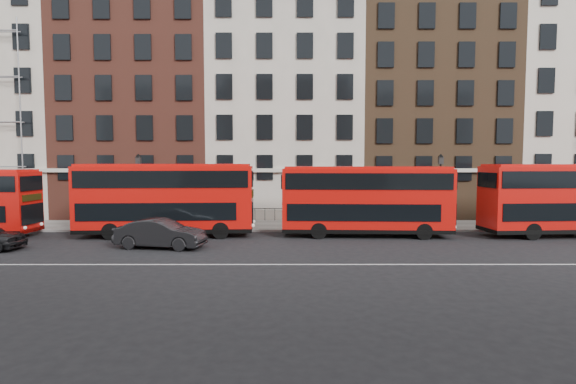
{
  "coord_description": "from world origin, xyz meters",
  "views": [
    {
      "loc": [
        0.22,
        -23.2,
        4.97
      ],
      "look_at": [
        0.25,
        5.0,
        3.0
      ],
      "focal_mm": 28.0,
      "sensor_mm": 36.0,
      "label": 1
    }
  ],
  "objects_px": {
    "bus_d": "(568,198)",
    "car_front": "(161,233)",
    "bus_b": "(165,198)",
    "bus_c": "(365,199)"
  },
  "relations": [
    {
      "from": "bus_d",
      "to": "car_front",
      "type": "distance_m",
      "value": 26.04
    },
    {
      "from": "bus_b",
      "to": "car_front",
      "type": "relative_size",
      "value": 2.27
    },
    {
      "from": "bus_c",
      "to": "bus_d",
      "type": "relative_size",
      "value": 0.96
    },
    {
      "from": "bus_b",
      "to": "car_front",
      "type": "height_order",
      "value": "bus_b"
    },
    {
      "from": "bus_d",
      "to": "car_front",
      "type": "bearing_deg",
      "value": -175.68
    },
    {
      "from": "bus_b",
      "to": "bus_c",
      "type": "xyz_separation_m",
      "value": [
        13.11,
        0.0,
        -0.09
      ]
    },
    {
      "from": "bus_c",
      "to": "car_front",
      "type": "distance_m",
      "value": 13.07
    },
    {
      "from": "bus_b",
      "to": "car_front",
      "type": "bearing_deg",
      "value": -82.12
    },
    {
      "from": "bus_c",
      "to": "bus_b",
      "type": "bearing_deg",
      "value": -177.31
    },
    {
      "from": "car_front",
      "to": "bus_b",
      "type": "bearing_deg",
      "value": 20.47
    }
  ]
}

